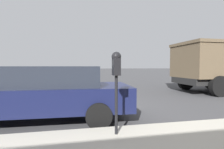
# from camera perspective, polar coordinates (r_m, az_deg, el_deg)

# --- Properties ---
(ground_plane) EXTENTS (220.00, 220.00, 0.00)m
(ground_plane) POSITION_cam_1_polar(r_m,az_deg,el_deg) (6.19, -10.14, -11.47)
(ground_plane) COLOR #424244
(parking_meter) EXTENTS (0.21, 0.19, 1.65)m
(parking_meter) POSITION_cam_1_polar(r_m,az_deg,el_deg) (3.45, 1.41, 1.06)
(parking_meter) COLOR black
(parking_meter) RESTS_ON sidewalk
(car_navy) EXTENTS (2.25, 5.03, 1.51)m
(car_navy) POSITION_cam_1_polar(r_m,az_deg,el_deg) (5.25, -21.76, -5.31)
(car_navy) COLOR #14193D
(car_navy) RESTS_ON ground_plane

